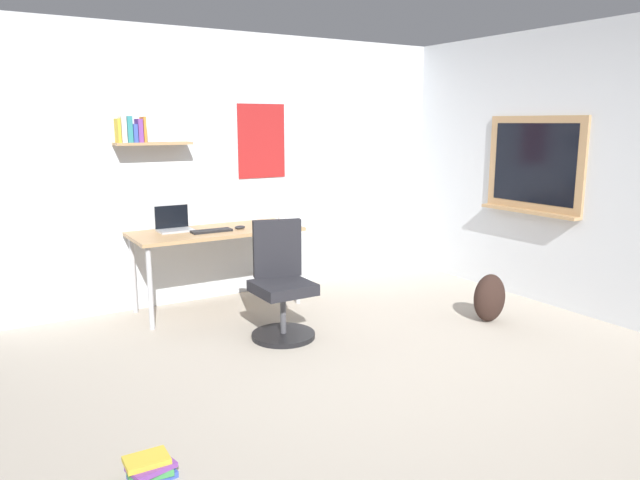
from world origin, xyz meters
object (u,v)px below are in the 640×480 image
(office_chair, at_px, (281,288))
(laptop, at_px, (174,225))
(desk, at_px, (216,237))
(coffee_mug, at_px, (282,219))
(book_stack_on_floor, at_px, (150,469))
(computer_mouse, at_px, (240,227))
(backpack, at_px, (489,298))
(keyboard, at_px, (212,231))

(office_chair, xyz_separation_m, laptop, (-0.51, 1.13, 0.40))
(desk, distance_m, coffee_mug, 0.69)
(office_chair, relative_size, book_stack_on_floor, 3.90)
(desk, bearing_deg, book_stack_on_floor, -118.88)
(desk, relative_size, computer_mouse, 14.89)
(backpack, bearing_deg, book_stack_on_floor, -165.94)
(laptop, relative_size, backpack, 0.72)
(desk, distance_m, computer_mouse, 0.24)
(keyboard, distance_m, coffee_mug, 0.75)
(laptop, distance_m, computer_mouse, 0.60)
(coffee_mug, relative_size, backpack, 0.21)
(computer_mouse, distance_m, coffee_mug, 0.48)
(office_chair, relative_size, keyboard, 2.57)
(office_chair, relative_size, computer_mouse, 9.13)
(backpack, distance_m, book_stack_on_floor, 3.34)
(office_chair, distance_m, keyboard, 0.99)
(keyboard, distance_m, book_stack_on_floor, 2.76)
(desk, relative_size, book_stack_on_floor, 6.36)
(coffee_mug, xyz_separation_m, backpack, (1.22, -1.59, -0.59))
(coffee_mug, distance_m, backpack, 2.09)
(laptop, bearing_deg, backpack, -38.36)
(desk, xyz_separation_m, book_stack_on_floor, (-1.34, -2.43, -0.62))
(laptop, bearing_deg, keyboard, -41.45)
(office_chair, bearing_deg, backpack, -20.63)
(coffee_mug, bearing_deg, computer_mouse, -173.95)
(laptop, relative_size, book_stack_on_floor, 1.27)
(computer_mouse, height_order, book_stack_on_floor, computer_mouse)
(backpack, height_order, book_stack_on_floor, backpack)
(laptop, xyz_separation_m, book_stack_on_floor, (-0.99, -2.59, -0.75))
(keyboard, xyz_separation_m, book_stack_on_floor, (-1.26, -2.35, -0.71))
(backpack, bearing_deg, desk, 139.48)
(office_chair, bearing_deg, coffee_mug, 61.50)
(keyboard, distance_m, computer_mouse, 0.28)
(keyboard, xyz_separation_m, backpack, (1.98, -1.54, -0.55))
(computer_mouse, bearing_deg, backpack, -42.23)
(laptop, xyz_separation_m, coffee_mug, (1.02, -0.19, -0.01))
(book_stack_on_floor, bearing_deg, backpack, 14.06)
(computer_mouse, bearing_deg, laptop, 156.52)
(office_chair, distance_m, book_stack_on_floor, 2.13)
(keyboard, xyz_separation_m, coffee_mug, (0.75, 0.05, 0.04))
(computer_mouse, xyz_separation_m, book_stack_on_floor, (-1.54, -2.35, -0.71))
(computer_mouse, xyz_separation_m, coffee_mug, (0.47, 0.05, 0.03))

